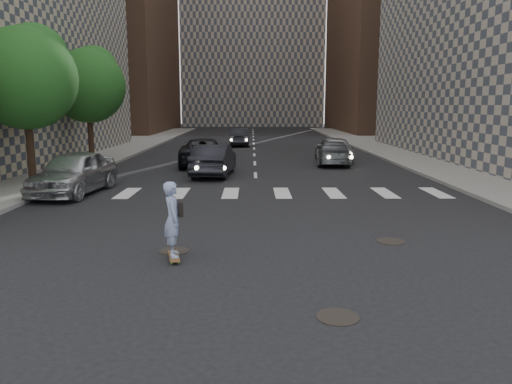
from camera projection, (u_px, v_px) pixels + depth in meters
ground at (261, 268)px, 10.48m from camera, size 160.00×160.00×0.00m
sidewalk_left at (14, 160)px, 30.04m from camera, size 13.00×80.00×0.15m
sidewalk_right at (493, 160)px, 30.30m from camera, size 13.00×80.00×0.15m
tree_b at (27, 74)px, 20.57m from camera, size 4.20×4.20×6.60m
tree_c at (89, 82)px, 28.45m from camera, size 4.20×4.20×6.60m
manhole_a at (338, 317)px, 8.03m from camera, size 0.70×0.70×0.02m
manhole_b at (174, 251)px, 11.65m from camera, size 0.70×0.70×0.02m
manhole_c at (391, 241)px, 12.48m from camera, size 0.70×0.70×0.02m
skateboarder at (173, 219)px, 10.87m from camera, size 0.52×0.91×1.75m
silver_sedan at (74, 172)px, 19.07m from camera, size 2.45×5.04×1.66m
traffic_car_a at (214, 160)px, 23.98m from camera, size 2.01×4.73×1.52m
traffic_car_b at (333, 153)px, 28.48m from camera, size 2.49×4.89×1.36m
traffic_car_c at (203, 152)px, 28.06m from camera, size 3.04×5.73×1.53m
traffic_car_d at (334, 149)px, 30.09m from camera, size 1.92×4.55×1.54m
traffic_car_e at (239, 137)px, 41.51m from camera, size 1.66×4.44×1.45m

